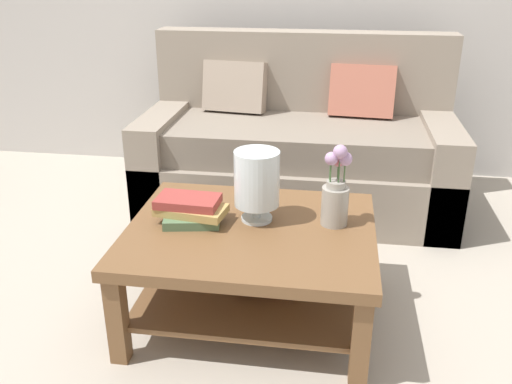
# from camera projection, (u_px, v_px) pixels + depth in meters

# --- Properties ---
(ground_plane) EXTENTS (10.00, 10.00, 0.00)m
(ground_plane) POSITION_uv_depth(u_px,v_px,m) (260.00, 273.00, 2.83)
(ground_plane) COLOR #ADA393
(couch) EXTENTS (1.91, 0.90, 1.06)m
(couch) POSITION_uv_depth(u_px,v_px,m) (298.00, 149.00, 3.51)
(couch) COLOR gray
(couch) RESTS_ON ground
(coffee_table) EXTENTS (1.05, 0.87, 0.44)m
(coffee_table) POSITION_uv_depth(u_px,v_px,m) (252.00, 253.00, 2.39)
(coffee_table) COLOR brown
(coffee_table) RESTS_ON ground
(book_stack_main) EXTENTS (0.32, 0.21, 0.11)m
(book_stack_main) POSITION_uv_depth(u_px,v_px,m) (190.00, 210.00, 2.37)
(book_stack_main) COLOR #51704C
(book_stack_main) RESTS_ON coffee_table
(glass_hurricane_vase) EXTENTS (0.19, 0.19, 0.31)m
(glass_hurricane_vase) POSITION_uv_depth(u_px,v_px,m) (257.00, 180.00, 2.33)
(glass_hurricane_vase) COLOR silver
(glass_hurricane_vase) RESTS_ON coffee_table
(flower_pitcher) EXTENTS (0.12, 0.12, 0.36)m
(flower_pitcher) POSITION_uv_depth(u_px,v_px,m) (336.00, 193.00, 2.31)
(flower_pitcher) COLOR #9E998E
(flower_pitcher) RESTS_ON coffee_table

